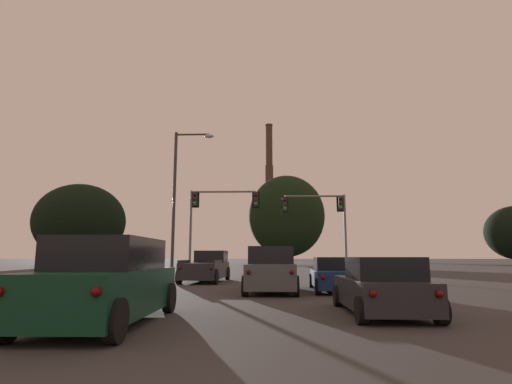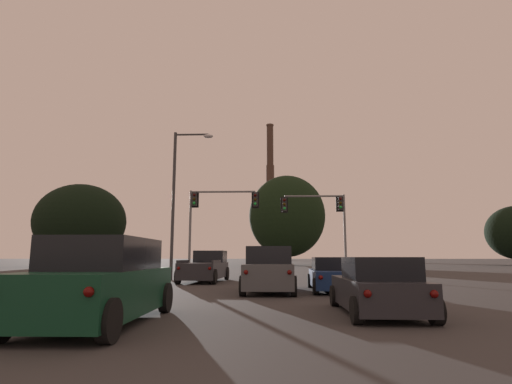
{
  "view_description": "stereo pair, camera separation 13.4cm",
  "coord_description": "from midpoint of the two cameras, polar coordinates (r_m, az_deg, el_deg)",
  "views": [
    {
      "loc": [
        0.28,
        -0.75,
        1.44
      ],
      "look_at": [
        -1.22,
        42.31,
        8.45
      ],
      "focal_mm": 28.0,
      "sensor_mm": 36.0,
      "label": 1
    },
    {
      "loc": [
        0.42,
        -0.74,
        1.44
      ],
      "look_at": [
        -1.22,
        42.31,
        8.45
      ],
      "focal_mm": 28.0,
      "sensor_mm": 36.0,
      "label": 2
    }
  ],
  "objects": [
    {
      "name": "hatchback_right_lane_third",
      "position": [
        10.9,
        17.29,
        -12.93
      ],
      "size": [
        1.93,
        4.12,
        1.44
      ],
      "rotation": [
        0.0,
        0.0,
        -0.01
      ],
      "color": "#232328",
      "rests_on": "ground_plane"
    },
    {
      "name": "traffic_light_overhead_right",
      "position": [
        30.95,
        9.72,
        -3.08
      ],
      "size": [
        5.05,
        0.5,
        6.16
      ],
      "color": "slate",
      "rests_on": "ground_plane"
    },
    {
      "name": "sedan_right_lane_second",
      "position": [
        17.84,
        11.15,
        -11.56
      ],
      "size": [
        2.14,
        4.76,
        1.43
      ],
      "rotation": [
        0.0,
        0.0,
        -0.04
      ],
      "color": "navy",
      "rests_on": "ground_plane"
    },
    {
      "name": "treeline_center_left",
      "position": [
        67.72,
        -23.76,
        -3.92
      ],
      "size": [
        13.84,
        12.46,
        12.67
      ],
      "color": "black",
      "rests_on": "ground_plane"
    },
    {
      "name": "suv_left_lane_third",
      "position": [
        9.54,
        -20.71,
        -11.93
      ],
      "size": [
        2.17,
        4.93,
        1.86
      ],
      "rotation": [
        0.0,
        0.0,
        0.02
      ],
      "color": "#0F3823",
      "rests_on": "ground_plane"
    },
    {
      "name": "smokestack",
      "position": [
        181.88,
        2.09,
        -1.91
      ],
      "size": [
        6.82,
        6.82,
        62.99
      ],
      "color": "#3C2B22",
      "rests_on": "ground_plane"
    },
    {
      "name": "treeline_center_right",
      "position": [
        69.53,
        4.5,
        -3.43
      ],
      "size": [
        13.15,
        11.83,
        15.51
      ],
      "color": "black",
      "rests_on": "ground_plane"
    },
    {
      "name": "suv_center_lane_second",
      "position": [
        17.01,
        2.19,
        -11.07
      ],
      "size": [
        2.21,
        4.95,
        1.86
      ],
      "rotation": [
        0.0,
        0.0,
        -0.03
      ],
      "color": "#4C4F54",
      "rests_on": "ground_plane"
    },
    {
      "name": "traffic_light_overhead_left",
      "position": [
        30.52,
        -6.08,
        -2.62
      ],
      "size": [
        5.43,
        0.5,
        6.46
      ],
      "color": "slate",
      "rests_on": "ground_plane"
    },
    {
      "name": "street_lamp",
      "position": [
        26.54,
        -10.82,
        0.32
      ],
      "size": [
        2.63,
        0.36,
        9.66
      ],
      "color": "#38383A",
      "rests_on": "ground_plane"
    },
    {
      "name": "pickup_truck_left_lane_front",
      "position": [
        24.29,
        -7.03,
        -10.68
      ],
      "size": [
        2.38,
        5.57,
        1.82
      ],
      "rotation": [
        0.0,
        0.0,
        -0.04
      ],
      "color": "#232328",
      "rests_on": "ground_plane"
    }
  ]
}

